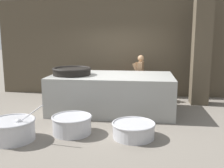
{
  "coord_description": "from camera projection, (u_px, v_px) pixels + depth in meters",
  "views": [
    {
      "loc": [
        0.87,
        -7.07,
        2.08
      ],
      "look_at": [
        0.0,
        0.0,
        0.77
      ],
      "focal_mm": 42.0,
      "sensor_mm": 36.0,
      "label": 1
    }
  ],
  "objects": [
    {
      "name": "prep_bowl_extra",
      "position": [
        72.0,
        124.0,
        5.64
      ],
      "size": [
        0.87,
        0.87,
        0.39
      ],
      "color": "#B7B7BC",
      "rests_on": "ground_plane"
    },
    {
      "name": "giant_wok_near",
      "position": [
        72.0,
        71.0,
        7.16
      ],
      "size": [
        1.06,
        1.06,
        0.21
      ],
      "color": "black",
      "rests_on": "hearth_platform"
    },
    {
      "name": "back_wall",
      "position": [
        119.0,
        48.0,
        9.17
      ],
      "size": [
        8.65,
        0.24,
        3.33
      ],
      "primitive_type": "cube",
      "color": "#4C4233",
      "rests_on": "ground_plane"
    },
    {
      "name": "prep_bowl_vegetables",
      "position": [
        13.0,
        129.0,
        5.27
      ],
      "size": [
        1.19,
        0.92,
        0.8
      ],
      "color": "#B7B7BC",
      "rests_on": "ground_plane"
    },
    {
      "name": "prep_bowl_meat",
      "position": [
        134.0,
        129.0,
        5.42
      ],
      "size": [
        0.9,
        0.9,
        0.32
      ],
      "color": "#B7B7BC",
      "rests_on": "ground_plane"
    },
    {
      "name": "support_pillar",
      "position": [
        201.0,
        50.0,
        7.88
      ],
      "size": [
        0.51,
        0.51,
        3.33
      ],
      "primitive_type": "cube",
      "color": "#4C4233",
      "rests_on": "ground_plane"
    },
    {
      "name": "cook",
      "position": [
        140.0,
        76.0,
        8.5
      ],
      "size": [
        0.37,
        0.57,
        1.47
      ],
      "rotation": [
        0.0,
        0.0,
        3.0
      ],
      "color": "#9E7551",
      "rests_on": "ground_plane"
    },
    {
      "name": "ground_plane",
      "position": [
        112.0,
        111.0,
        7.38
      ],
      "size": [
        60.0,
        60.0,
        0.0
      ],
      "primitive_type": "plane",
      "color": "slate"
    },
    {
      "name": "hearth_platform",
      "position": [
        112.0,
        93.0,
        7.29
      ],
      "size": [
        3.32,
        1.86,
        1.03
      ],
      "color": "gray",
      "rests_on": "ground_plane"
    }
  ]
}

